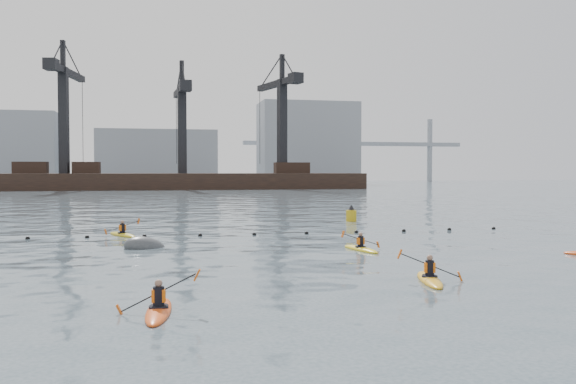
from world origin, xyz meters
The scene contains 10 objects.
ground centered at (0.00, 0.00, 0.00)m, with size 400.00×400.00×0.00m, color #36474F.
float_line centered at (-0.50, 22.53, 0.03)m, with size 33.24×0.73×0.24m.
barge_pier centered at (-0.22, 110.00, 1.89)m, with size 72.00×19.30×29.50m.
skyline centered at (2.23, 150.27, 9.25)m, with size 141.00×28.00×22.00m.
kayaker_0 centered at (-4.17, 4.30, 0.09)m, with size 2.12×3.07×1.22m.
kayaker_1 centered at (4.47, 7.04, 0.09)m, with size 2.08×3.12×1.16m.
kayaker_3 centered at (4.76, 14.92, 0.09)m, with size 1.95×2.92×1.03m.
kayaker_5 centered at (-6.21, 23.47, 0.09)m, with size 1.94×2.97×1.04m.
mooring_buoy centered at (-4.85, 17.82, 0.00)m, with size 2.04×1.20×1.02m, color #414346.
nav_buoy centered at (9.17, 30.12, 0.41)m, with size 0.74×0.74×1.35m.
Camera 1 is at (-4.09, -11.34, 3.60)m, focal length 38.00 mm.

